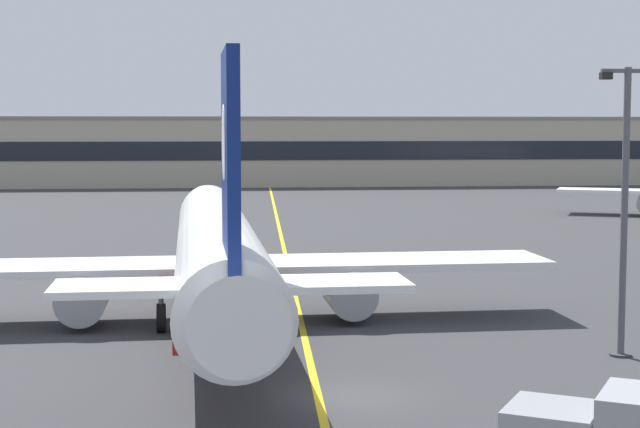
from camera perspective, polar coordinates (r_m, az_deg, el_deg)
The scene contains 6 objects.
ground_plane at distance 35.20m, azimuth 1.79°, elevation -10.30°, with size 400.00×400.00×0.00m, color #353538.
taxiway_centreline at distance 64.48m, azimuth -1.75°, elevation -3.26°, with size 0.30×180.00×0.01m, color yellow.
airliner_foreground at distance 47.67m, azimuth -5.81°, elevation -2.14°, with size 32.12×41.47×11.65m.
apron_lamp_post at distance 42.10m, azimuth 16.81°, elevation 0.44°, with size 2.24×0.90×11.59m.
safety_cone_by_nose_gear at distance 64.07m, azimuth -4.35°, elevation -3.09°, with size 0.44×0.44×0.55m.
terminal_building at distance 156.09m, azimuth -5.12°, elevation 3.55°, with size 150.09×12.40×10.56m.
Camera 1 is at (-4.53, -33.65, 9.32)m, focal length 56.71 mm.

